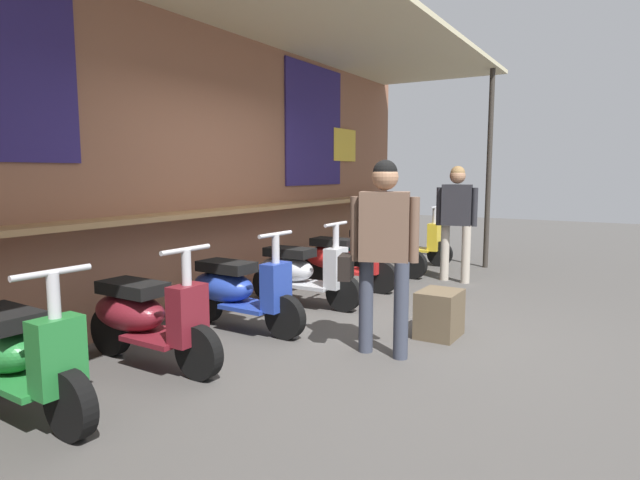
# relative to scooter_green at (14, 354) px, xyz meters

# --- Properties ---
(ground_plane) EXTENTS (27.51, 27.51, 0.00)m
(ground_plane) POSITION_rel_scooter_green_xyz_m (2.69, -1.08, -0.39)
(ground_plane) COLOR #474442
(market_stall_facade) EXTENTS (9.82, 2.41, 3.31)m
(market_stall_facade) POSITION_rel_scooter_green_xyz_m (2.70, 0.78, 1.45)
(market_stall_facade) COLOR #8C5B44
(market_stall_facade) RESTS_ON ground_plane
(scooter_green) EXTENTS (0.48, 1.40, 0.97)m
(scooter_green) POSITION_rel_scooter_green_xyz_m (0.00, 0.00, 0.00)
(scooter_green) COLOR #237533
(scooter_green) RESTS_ON ground_plane
(scooter_maroon) EXTENTS (0.46, 1.40, 0.97)m
(scooter_maroon) POSITION_rel_scooter_green_xyz_m (1.02, 0.00, 0.00)
(scooter_maroon) COLOR maroon
(scooter_maroon) RESTS_ON ground_plane
(scooter_blue) EXTENTS (0.46, 1.40, 0.97)m
(scooter_blue) POSITION_rel_scooter_green_xyz_m (2.14, 0.00, 0.00)
(scooter_blue) COLOR #233D9E
(scooter_blue) RESTS_ON ground_plane
(scooter_silver) EXTENTS (0.46, 1.40, 0.97)m
(scooter_silver) POSITION_rel_scooter_green_xyz_m (3.24, 0.00, 0.00)
(scooter_silver) COLOR #B2B5BA
(scooter_silver) RESTS_ON ground_plane
(scooter_red) EXTENTS (0.46, 1.40, 0.97)m
(scooter_red) POSITION_rel_scooter_green_xyz_m (4.27, 0.00, 0.00)
(scooter_red) COLOR red
(scooter_red) RESTS_ON ground_plane
(scooter_teal) EXTENTS (0.49, 1.40, 0.97)m
(scooter_teal) POSITION_rel_scooter_green_xyz_m (5.39, -0.00, 0.00)
(scooter_teal) COLOR #197075
(scooter_teal) RESTS_ON ground_plane
(scooter_yellow) EXTENTS (0.48, 1.40, 0.97)m
(scooter_yellow) POSITION_rel_scooter_green_xyz_m (6.51, -0.00, 0.00)
(scooter_yellow) COLOR gold
(scooter_yellow) RESTS_ON ground_plane
(shopper_with_handbag) EXTENTS (0.42, 0.64, 1.60)m
(shopper_with_handbag) POSITION_rel_scooter_green_xyz_m (2.16, -1.50, 0.58)
(shopper_with_handbag) COLOR #383D4C
(shopper_with_handbag) RESTS_ON ground_plane
(shopper_passing) EXTENTS (0.27, 0.54, 1.59)m
(shopper_passing) POSITION_rel_scooter_green_xyz_m (5.46, -1.15, 0.58)
(shopper_passing) COLOR #ADA393
(shopper_passing) RESTS_ON ground_plane
(merchandise_crate) EXTENTS (0.44, 0.36, 0.43)m
(merchandise_crate) POSITION_rel_scooter_green_xyz_m (2.90, -1.76, -0.17)
(merchandise_crate) COLOR brown
(merchandise_crate) RESTS_ON ground_plane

